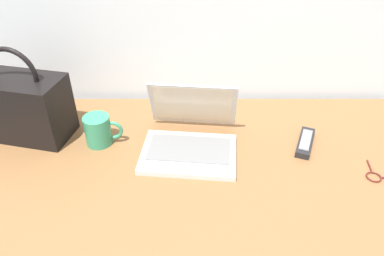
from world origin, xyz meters
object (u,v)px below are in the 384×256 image
object	(u,v)px
remote_control_near	(305,142)
handbag	(22,106)
laptop	(190,136)
coffee_mug	(98,130)
eyeglasses	(384,177)

from	to	relation	value
remote_control_near	handbag	size ratio (longest dim) A/B	0.50
laptop	remote_control_near	world-z (taller)	laptop
coffee_mug	remote_control_near	xyz separation A→B (m)	(0.71, -0.01, -0.04)
coffee_mug	handbag	bearing A→B (deg)	168.38
remote_control_near	handbag	distance (m)	0.97
coffee_mug	eyeglasses	distance (m)	0.93
eyeglasses	handbag	xyz separation A→B (m)	(-1.17, 0.23, 0.11)
eyeglasses	handbag	world-z (taller)	handbag
laptop	eyeglasses	bearing A→B (deg)	-14.61
laptop	coffee_mug	bearing A→B (deg)	175.63
laptop	remote_control_near	size ratio (longest dim) A/B	2.01
remote_control_near	eyeglasses	distance (m)	0.26
remote_control_near	handbag	bearing A→B (deg)	175.94
coffee_mug	eyeglasses	world-z (taller)	coffee_mug
eyeglasses	laptop	bearing A→B (deg)	165.39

